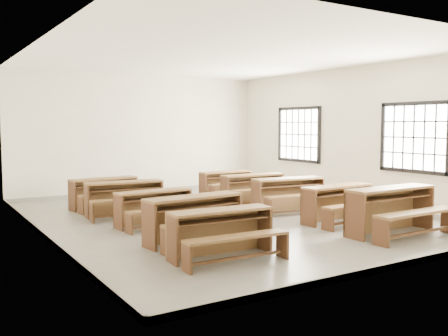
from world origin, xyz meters
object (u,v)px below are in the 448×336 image
desk_set_1 (196,216)px  desk_set_5 (393,207)px  desk_set_2 (155,205)px  desk_set_4 (105,191)px  desk_set_0 (222,230)px  desk_set_7 (289,192)px  desk_set_3 (125,196)px  desk_set_8 (253,187)px  desk_set_6 (339,201)px  desk_set_9 (227,182)px

desk_set_1 → desk_set_5: (3.15, -1.23, 0.03)m
desk_set_2 → desk_set_4: (-0.16, 2.35, 0.01)m
desk_set_0 → desk_set_7: desk_set_7 is taller
desk_set_4 → desk_set_5: (3.32, -5.15, 0.07)m
desk_set_1 → desk_set_3: desk_set_1 is taller
desk_set_7 → desk_set_0: bearing=-136.1°
desk_set_4 → desk_set_0: bearing=-96.2°
desk_set_2 → desk_set_7: desk_set_7 is taller
desk_set_8 → desk_set_2: bearing=-156.4°
desk_set_6 → desk_set_8: bearing=89.0°
desk_set_1 → desk_set_4: 3.92m
desk_set_6 → desk_set_8: 2.71m
desk_set_3 → desk_set_0: bearing=-84.9°
desk_set_1 → desk_set_8: size_ratio=1.09×
desk_set_1 → desk_set_4: size_ratio=1.08×
desk_set_0 → desk_set_2: desk_set_0 is taller
desk_set_4 → desk_set_8: 3.42m
desk_set_3 → desk_set_6: desk_set_6 is taller
desk_set_0 → desk_set_9: (3.30, 5.13, -0.02)m
desk_set_0 → desk_set_4: (-0.05, 4.91, -0.00)m
desk_set_0 → desk_set_5: bearing=-1.4°
desk_set_1 → desk_set_9: desk_set_1 is taller
desk_set_8 → desk_set_9: (0.15, 1.43, -0.03)m
desk_set_6 → desk_set_8: desk_set_6 is taller
desk_set_4 → desk_set_9: (3.35, 0.22, -0.02)m
desk_set_0 → desk_set_6: (3.25, 1.00, 0.01)m
desk_set_1 → desk_set_7: size_ratio=1.01×
desk_set_1 → desk_set_2: 1.57m
desk_set_7 → desk_set_4: bearing=148.8°
desk_set_8 → desk_set_9: size_ratio=1.11×
desk_set_1 → desk_set_8: desk_set_1 is taller
desk_set_3 → desk_set_1: bearing=-82.5°
desk_set_7 → desk_set_5: bearing=-80.9°
desk_set_2 → desk_set_3: size_ratio=0.92×
desk_set_5 → desk_set_8: 3.95m
desk_set_1 → desk_set_6: 3.13m
desk_set_6 → desk_set_3: bearing=136.0°
desk_set_3 → desk_set_5: 5.20m
desk_set_0 → desk_set_1: size_ratio=0.90×
desk_set_3 → desk_set_9: desk_set_3 is taller
desk_set_0 → desk_set_3: bearing=92.7°
desk_set_0 → desk_set_7: 3.97m
desk_set_1 → desk_set_6: desk_set_1 is taller
desk_set_4 → desk_set_1: bearing=-94.3°
desk_set_0 → desk_set_8: bearing=52.5°
desk_set_4 → desk_set_9: desk_set_4 is taller
desk_set_9 → desk_set_4: bearing=-176.2°
desk_set_5 → desk_set_4: bearing=122.4°
desk_set_4 → desk_set_6: size_ratio=0.99×
desk_set_6 → desk_set_9: (0.06, 4.13, -0.04)m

